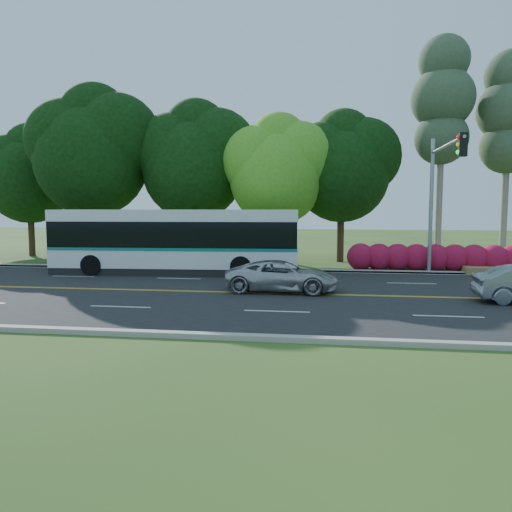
# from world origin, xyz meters

# --- Properties ---
(ground) EXTENTS (120.00, 120.00, 0.00)m
(ground) POSITION_xyz_m (0.00, 0.00, 0.00)
(ground) COLOR #274416
(ground) RESTS_ON ground
(road) EXTENTS (60.00, 14.00, 0.02)m
(road) POSITION_xyz_m (0.00, 0.00, 0.01)
(road) COLOR black
(road) RESTS_ON ground
(curb_north) EXTENTS (60.00, 0.30, 0.15)m
(curb_north) POSITION_xyz_m (0.00, 7.15, 0.07)
(curb_north) COLOR #A5A195
(curb_north) RESTS_ON ground
(curb_south) EXTENTS (60.00, 0.30, 0.15)m
(curb_south) POSITION_xyz_m (0.00, -7.15, 0.07)
(curb_south) COLOR #A5A195
(curb_south) RESTS_ON ground
(grass_verge) EXTENTS (60.00, 4.00, 0.10)m
(grass_verge) POSITION_xyz_m (0.00, 9.00, 0.05)
(grass_verge) COLOR #274416
(grass_verge) RESTS_ON ground
(lane_markings) EXTENTS (57.60, 13.82, 0.00)m
(lane_markings) POSITION_xyz_m (-0.09, 0.00, 0.02)
(lane_markings) COLOR gold
(lane_markings) RESTS_ON road
(tree_row) EXTENTS (44.70, 9.10, 13.84)m
(tree_row) POSITION_xyz_m (-5.15, 12.13, 6.73)
(tree_row) COLOR #2E2214
(tree_row) RESTS_ON ground
(bougainvillea_hedge) EXTENTS (9.50, 2.25, 1.50)m
(bougainvillea_hedge) POSITION_xyz_m (7.18, 8.15, 0.72)
(bougainvillea_hedge) COLOR #A60D2B
(bougainvillea_hedge) RESTS_ON ground
(traffic_signal) EXTENTS (0.42, 6.10, 7.00)m
(traffic_signal) POSITION_xyz_m (6.49, 5.40, 4.67)
(traffic_signal) COLOR #92959A
(traffic_signal) RESTS_ON ground
(transit_bus) EXTENTS (12.90, 3.45, 3.34)m
(transit_bus) POSITION_xyz_m (-6.73, 5.41, 1.67)
(transit_bus) COLOR white
(transit_bus) RESTS_ON road
(suv) EXTENTS (4.62, 2.17, 1.28)m
(suv) POSITION_xyz_m (-0.69, 0.50, 0.66)
(suv) COLOR #BBBDC0
(suv) RESTS_ON road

